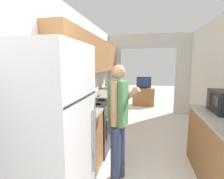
# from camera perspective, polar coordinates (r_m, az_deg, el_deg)

# --- Properties ---
(wall_left) EXTENTS (0.38, 7.30, 2.50)m
(wall_left) POSITION_cam_1_polar(r_m,az_deg,el_deg) (3.28, -10.39, 6.18)
(wall_left) COLOR silver
(wall_left) RESTS_ON ground_plane
(wall_far_with_doorway) EXTENTS (2.98, 0.06, 2.50)m
(wall_far_with_doorway) POSITION_cam_1_polar(r_m,az_deg,el_deg) (5.73, 11.58, 6.92)
(wall_far_with_doorway) COLOR silver
(wall_far_with_doorway) RESTS_ON ground_plane
(counter_left) EXTENTS (0.62, 3.52, 0.90)m
(counter_left) POSITION_cam_1_polar(r_m,az_deg,el_deg) (4.10, -2.73, -7.55)
(counter_left) COLOR brown
(counter_left) RESTS_ON ground_plane
(refrigerator) EXTENTS (0.72, 0.79, 1.77)m
(refrigerator) POSITION_cam_1_polar(r_m,az_deg,el_deg) (1.86, -19.46, -14.04)
(refrigerator) COLOR #B7B7BC
(refrigerator) RESTS_ON ground_plane
(range_oven) EXTENTS (0.66, 0.77, 1.04)m
(range_oven) POSITION_cam_1_polar(r_m,az_deg,el_deg) (3.30, -6.26, -11.55)
(range_oven) COLOR black
(range_oven) RESTS_ON ground_plane
(person) EXTENTS (0.51, 0.43, 1.57)m
(person) POSITION_cam_1_polar(r_m,az_deg,el_deg) (2.33, 2.02, -10.21)
(person) COLOR #384266
(person) RESTS_ON ground_plane
(tv_cabinet) EXTENTS (0.81, 0.42, 0.66)m
(tv_cabinet) POSITION_cam_1_polar(r_m,az_deg,el_deg) (6.75, 10.21, -2.33)
(tv_cabinet) COLOR brown
(tv_cabinet) RESTS_ON ground_plane
(television) EXTENTS (0.54, 0.16, 0.43)m
(television) POSITION_cam_1_polar(r_m,az_deg,el_deg) (6.63, 10.32, 2.20)
(television) COLOR black
(television) RESTS_ON tv_cabinet
(knife) EXTENTS (0.10, 0.32, 0.02)m
(knife) POSITION_cam_1_polar(r_m,az_deg,el_deg) (3.74, -4.21, -2.00)
(knife) COLOR #B7B7BC
(knife) RESTS_ON counter_left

